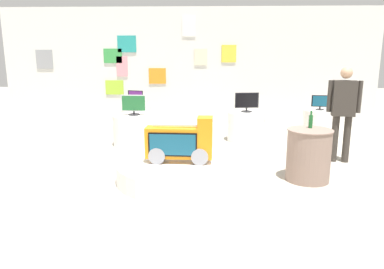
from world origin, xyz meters
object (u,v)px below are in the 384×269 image
at_px(display_pedestal_far_right, 246,126).
at_px(tv_on_far_right, 247,102).
at_px(bottle_on_side_table, 311,121).
at_px(tv_on_center_rear, 134,105).
at_px(main_display_pedestal, 179,171).
at_px(tv_on_right_rear, 136,97).
at_px(tv_on_left_rear, 320,102).
at_px(side_table_round, 308,155).
at_px(display_pedestal_right_rear, 136,117).
at_px(shopper_browsing_near_truck, 343,107).
at_px(novelty_firetruck_tv, 180,144).
at_px(display_pedestal_left_rear, 319,124).
at_px(display_pedestal_center_rear, 135,130).

height_order(display_pedestal_far_right, tv_on_far_right, tv_on_far_right).
xyz_separation_m(display_pedestal_far_right, bottle_on_side_table, (0.69, -2.44, 0.58)).
height_order(tv_on_center_rear, tv_on_far_right, tv_on_far_right).
distance_m(display_pedestal_far_right, bottle_on_side_table, 2.60).
height_order(main_display_pedestal, tv_on_right_rear, tv_on_right_rear).
xyz_separation_m(tv_on_left_rear, tv_on_far_right, (-1.69, -0.35, 0.05)).
xyz_separation_m(tv_on_center_rear, side_table_round, (3.04, -2.05, -0.46)).
relative_size(display_pedestal_right_rear, shopper_browsing_near_truck, 0.45).
xyz_separation_m(novelty_firetruck_tv, shopper_browsing_near_truck, (2.77, 1.10, 0.41)).
bearing_deg(main_display_pedestal, shopper_browsing_near_truck, 21.44).
height_order(novelty_firetruck_tv, side_table_round, novelty_firetruck_tv).
relative_size(novelty_firetruck_tv, display_pedestal_left_rear, 1.44).
height_order(main_display_pedestal, tv_on_left_rear, tv_on_left_rear).
relative_size(display_pedestal_center_rear, bottle_on_side_table, 3.37).
bearing_deg(tv_on_center_rear, side_table_round, -34.05).
relative_size(tv_on_center_rear, tv_on_far_right, 1.01).
bearing_deg(side_table_round, tv_on_right_rear, 132.19).
bearing_deg(tv_on_far_right, side_table_round, -75.38).
distance_m(novelty_firetruck_tv, tv_on_left_rear, 4.21).
relative_size(tv_on_far_right, side_table_round, 0.65).
bearing_deg(display_pedestal_left_rear, main_display_pedestal, -134.95).
relative_size(novelty_firetruck_tv, tv_on_left_rear, 2.63).
distance_m(display_pedestal_right_rear, tv_on_right_rear, 0.51).
xyz_separation_m(novelty_firetruck_tv, display_pedestal_left_rear, (2.96, 2.99, -0.25)).
height_order(tv_on_left_rear, tv_on_far_right, tv_on_far_right).
bearing_deg(bottle_on_side_table, display_pedestal_right_rear, 133.35).
distance_m(novelty_firetruck_tv, tv_on_far_right, 2.94).
relative_size(display_pedestal_right_rear, tv_on_far_right, 1.45).
relative_size(novelty_firetruck_tv, bottle_on_side_table, 3.80).
xyz_separation_m(display_pedestal_right_rear, display_pedestal_far_right, (2.64, -1.10, 0.00)).
bearing_deg(tv_on_far_right, main_display_pedestal, -116.10).
xyz_separation_m(tv_on_left_rear, display_pedestal_right_rear, (-4.33, 0.75, -0.50)).
xyz_separation_m(tv_on_center_rear, display_pedestal_far_right, (2.38, 0.50, -0.54)).
bearing_deg(shopper_browsing_near_truck, tv_on_center_rear, 165.04).
distance_m(tv_on_left_rear, side_table_round, 3.10).
bearing_deg(display_pedestal_right_rear, tv_on_center_rear, -80.51).
bearing_deg(display_pedestal_left_rear, tv_on_center_rear, -168.22).
xyz_separation_m(main_display_pedestal, shopper_browsing_near_truck, (2.79, 1.10, 0.83)).
relative_size(display_pedestal_left_rear, bottle_on_side_table, 2.65).
distance_m(main_display_pedestal, display_pedestal_right_rear, 3.97).
bearing_deg(tv_on_right_rear, novelty_firetruck_tv, -69.82).
xyz_separation_m(display_pedestal_left_rear, display_pedestal_right_rear, (-4.33, 0.75, 0.00)).
bearing_deg(novelty_firetruck_tv, side_table_round, 2.51).
height_order(main_display_pedestal, novelty_firetruck_tv, novelty_firetruck_tv).
xyz_separation_m(display_pedestal_right_rear, bottle_on_side_table, (3.34, -3.54, 0.58)).
distance_m(tv_on_center_rear, tv_on_far_right, 2.43).
bearing_deg(display_pedestal_right_rear, main_display_pedestal, -70.01).
xyz_separation_m(display_pedestal_center_rear, bottle_on_side_table, (3.07, -1.94, 0.58)).
bearing_deg(main_display_pedestal, side_table_round, 2.29).
distance_m(display_pedestal_left_rear, tv_on_center_rear, 4.19).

